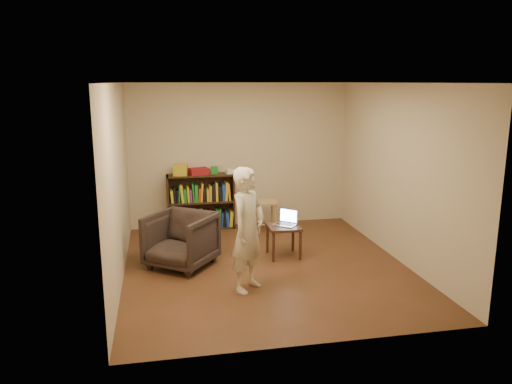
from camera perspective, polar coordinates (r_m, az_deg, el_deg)
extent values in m
plane|color=#412D14|center=(7.31, 1.10, -8.46)|extent=(4.50, 4.50, 0.00)
plane|color=white|center=(6.82, 1.19, 12.38)|extent=(4.50, 4.50, 0.00)
plane|color=beige|center=(9.13, -1.87, 4.22)|extent=(4.00, 0.00, 4.00)
plane|color=beige|center=(6.82, -15.52, 0.92)|extent=(0.00, 4.50, 4.50)
plane|color=beige|center=(7.63, 16.00, 2.09)|extent=(0.00, 4.50, 4.50)
cube|color=black|center=(9.00, -10.00, -1.28)|extent=(0.03, 0.30, 1.00)
cube|color=black|center=(9.09, -2.62, -0.95)|extent=(0.03, 0.30, 1.00)
cube|color=black|center=(9.16, -6.37, -0.91)|extent=(1.20, 0.02, 1.00)
cube|color=black|center=(9.15, -6.22, -4.07)|extent=(1.20, 0.30, 0.03)
cube|color=black|center=(9.03, -6.29, -1.11)|extent=(1.14, 0.30, 0.03)
cube|color=black|center=(8.93, -6.37, 1.91)|extent=(1.20, 0.30, 0.03)
cube|color=gold|center=(8.86, -8.64, 2.51)|extent=(0.27, 0.21, 0.20)
cube|color=maroon|center=(8.93, -6.55, 2.36)|extent=(0.38, 0.31, 0.11)
cube|color=#217C28|center=(8.97, -4.79, 2.50)|extent=(0.14, 0.14, 0.13)
cube|color=white|center=(8.95, -3.07, 2.37)|extent=(0.13, 0.13, 0.09)
cube|color=tan|center=(8.86, 1.13, -1.16)|extent=(0.37, 0.37, 0.04)
cylinder|color=tan|center=(8.75, 0.38, -3.15)|extent=(0.04, 0.04, 0.50)
cylinder|color=tan|center=(8.82, 2.27, -3.05)|extent=(0.04, 0.04, 0.50)
cylinder|color=tan|center=(9.03, 0.00, -2.66)|extent=(0.04, 0.04, 0.50)
cylinder|color=tan|center=(9.09, 1.83, -2.56)|extent=(0.04, 0.04, 0.50)
imported|color=#2D231E|center=(7.26, -8.58, -5.46)|extent=(1.19, 1.19, 0.79)
cube|color=black|center=(7.57, 3.18, -4.03)|extent=(0.47, 0.47, 0.04)
cylinder|color=black|center=(7.41, 2.01, -6.36)|extent=(0.04, 0.04, 0.44)
cylinder|color=black|center=(7.51, 5.08, -6.14)|extent=(0.04, 0.04, 0.44)
cylinder|color=black|center=(7.79, 1.31, -5.40)|extent=(0.04, 0.04, 0.44)
cylinder|color=black|center=(7.88, 4.24, -5.21)|extent=(0.04, 0.04, 0.44)
cube|color=#B8B7BC|center=(7.59, 3.34, -3.76)|extent=(0.38, 0.37, 0.02)
cube|color=black|center=(7.58, 3.34, -3.69)|extent=(0.28, 0.27, 0.00)
cube|color=#B8B7BC|center=(7.65, 3.75, -2.70)|extent=(0.24, 0.22, 0.22)
cube|color=#B6D9FF|center=(7.65, 3.75, -2.70)|extent=(0.21, 0.19, 0.18)
imported|color=beige|center=(6.28, -0.93, -4.33)|extent=(0.67, 0.69, 1.59)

